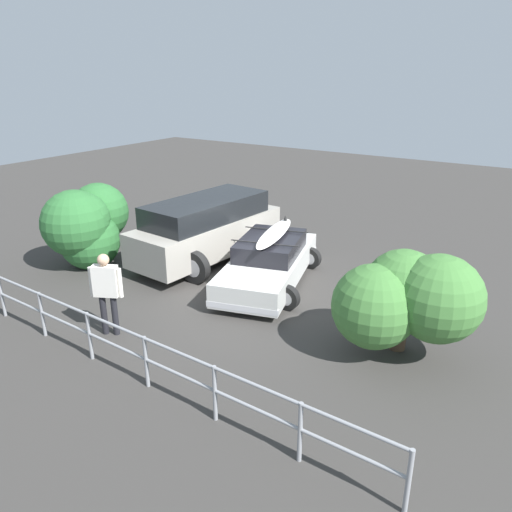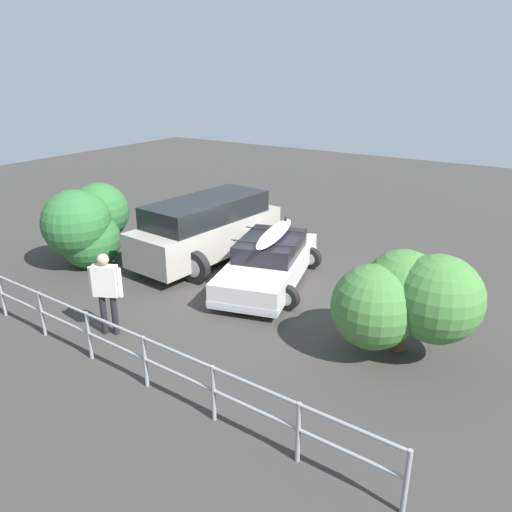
# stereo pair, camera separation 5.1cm
# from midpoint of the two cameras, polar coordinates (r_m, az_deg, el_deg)

# --- Properties ---
(ground_plane) EXTENTS (44.00, 44.00, 0.02)m
(ground_plane) POSITION_cam_midpoint_polar(r_m,az_deg,el_deg) (12.79, -1.06, -4.10)
(ground_plane) COLOR #383533
(ground_plane) RESTS_ON ground
(sedan_car) EXTENTS (2.98, 4.71, 1.49)m
(sedan_car) POSITION_cam_midpoint_polar(r_m,az_deg,el_deg) (13.10, 1.38, -0.65)
(sedan_car) COLOR silver
(sedan_car) RESTS_ON ground
(suv_car) EXTENTS (2.93, 5.12, 1.86)m
(suv_car) POSITION_cam_midpoint_polar(r_m,az_deg,el_deg) (14.63, -5.66, 3.18)
(suv_car) COLOR #9E998E
(suv_car) RESTS_ON ground
(person_bystander) EXTENTS (0.65, 0.41, 1.83)m
(person_bystander) POSITION_cam_midpoint_polar(r_m,az_deg,el_deg) (10.82, -16.87, -3.41)
(person_bystander) COLOR black
(person_bystander) RESTS_ON ground
(railing_fence) EXTENTS (11.05, 0.51, 1.01)m
(railing_fence) POSITION_cam_midpoint_polar(r_m,az_deg,el_deg) (9.63, -15.89, -9.27)
(railing_fence) COLOR gray
(railing_fence) RESTS_ON ground
(bush_near_left) EXTENTS (2.72, 2.16, 2.18)m
(bush_near_left) POSITION_cam_midpoint_polar(r_m,az_deg,el_deg) (9.97, 17.03, -4.63)
(bush_near_left) COLOR #4C3828
(bush_near_left) RESTS_ON ground
(bush_near_right) EXTENTS (2.04, 2.80, 2.33)m
(bush_near_right) POSITION_cam_midpoint_polar(r_m,az_deg,el_deg) (14.98, -19.03, 3.48)
(bush_near_right) COLOR #4C3828
(bush_near_right) RESTS_ON ground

